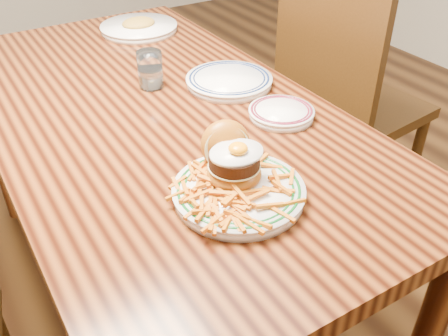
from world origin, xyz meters
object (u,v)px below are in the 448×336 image
side_plate (281,112)px  chair_right (343,100)px  table (156,134)px  main_plate (236,179)px

side_plate → chair_right: bearing=33.9°
table → main_plate: 0.46m
chair_right → main_plate: chair_right is taller
table → main_plate: main_plate is taller
main_plate → side_plate: 0.35m
chair_right → side_plate: (-0.54, -0.30, 0.24)m
table → side_plate: 0.36m
chair_right → main_plate: (-0.81, -0.51, 0.26)m
main_plate → table: bearing=103.4°
table → main_plate: size_ratio=5.50×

